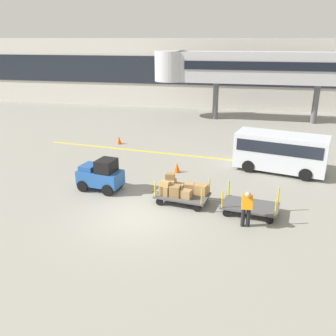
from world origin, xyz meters
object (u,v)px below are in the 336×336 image
baggage_cart_lead (180,190)px  safety_cone_far (177,168)px  safety_cone_near (119,140)px  baggage_cart_middle (250,206)px  baggage_handler (247,207)px  baggage_tug (101,175)px  shuttle_van (281,150)px

baggage_cart_lead → safety_cone_far: bearing=103.2°
safety_cone_near → safety_cone_far: bearing=-43.0°
baggage_cart_middle → safety_cone_far: bearing=132.9°
baggage_handler → baggage_cart_lead: bearing=149.3°
baggage_cart_lead → baggage_cart_middle: 3.12m
baggage_tug → baggage_handler: 7.29m
shuttle_van → safety_cone_far: 5.75m
shuttle_van → safety_cone_far: size_ratio=9.29×
baggage_cart_lead → baggage_cart_middle: bearing=-9.6°
baggage_cart_middle → baggage_handler: (-0.16, -1.21, 0.52)m
safety_cone_near → baggage_tug: bearing=-76.4°
baggage_cart_lead → safety_cone_far: baggage_cart_lead is taller
baggage_handler → shuttle_van: bearing=75.9°
baggage_tug → baggage_cart_lead: bearing=-8.0°
baggage_cart_lead → safety_cone_near: (-5.90, 8.41, -0.29)m
baggage_tug → safety_cone_far: 4.47m
shuttle_van → safety_cone_near: 11.08m
baggage_tug → safety_cone_near: baggage_tug is taller
baggage_tug → shuttle_van: bearing=27.8°
baggage_cart_lead → safety_cone_near: size_ratio=5.59×
shuttle_van → baggage_cart_lead: bearing=-132.2°
baggage_tug → shuttle_van: (8.63, 4.54, 0.48)m
baggage_tug → baggage_cart_lead: size_ratio=0.73×
safety_cone_near → baggage_handler: bearing=-49.0°
baggage_cart_middle → safety_cone_near: 12.66m
baggage_tug → baggage_handler: baggage_tug is taller
baggage_tug → safety_cone_far: bearing=45.2°
baggage_tug → baggage_cart_middle: (7.08, -1.08, -0.41)m
baggage_cart_lead → safety_cone_near: baggage_cart_lead is taller
baggage_cart_lead → baggage_tug: bearing=172.0°
safety_cone_far → baggage_handler: bearing=-55.2°
baggage_tug → safety_cone_near: (-1.90, 7.85, -0.48)m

